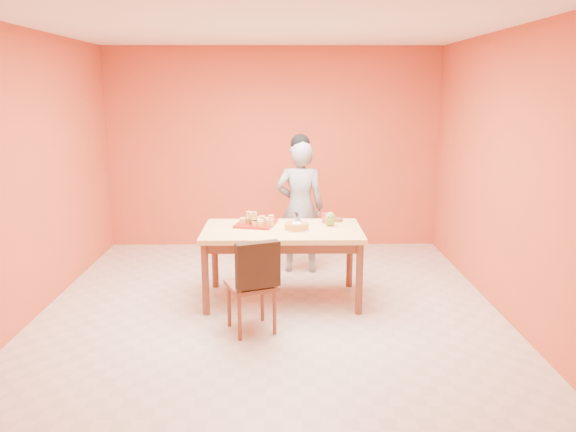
{
  "coord_description": "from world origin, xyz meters",
  "views": [
    {
      "loc": [
        0.12,
        -5.14,
        2.14
      ],
      "look_at": [
        0.18,
        0.3,
        0.91
      ],
      "focal_mm": 35.0,
      "sensor_mm": 36.0,
      "label": 1
    }
  ],
  "objects_px": {
    "dining_table": "(282,238)",
    "pastry_platter": "(256,224)",
    "checker_tin": "(337,220)",
    "dining_chair": "(251,283)",
    "egg_ornament": "(330,219)",
    "sponge_cake": "(297,226)",
    "magenta_glass": "(325,218)",
    "person": "(300,207)",
    "red_dinner_plate": "(265,220)"
  },
  "relations": [
    {
      "from": "pastry_platter",
      "to": "sponge_cake",
      "type": "xyz_separation_m",
      "value": [
        0.42,
        -0.21,
        0.03
      ]
    },
    {
      "from": "dining_chair",
      "to": "checker_tin",
      "type": "bearing_deg",
      "value": 30.14
    },
    {
      "from": "sponge_cake",
      "to": "egg_ornament",
      "type": "bearing_deg",
      "value": 25.59
    },
    {
      "from": "person",
      "to": "pastry_platter",
      "type": "distance_m",
      "value": 0.93
    },
    {
      "from": "magenta_glass",
      "to": "checker_tin",
      "type": "bearing_deg",
      "value": 29.16
    },
    {
      "from": "dining_table",
      "to": "person",
      "type": "xyz_separation_m",
      "value": [
        0.21,
        0.95,
        0.11
      ]
    },
    {
      "from": "person",
      "to": "dining_table",
      "type": "bearing_deg",
      "value": 78.98
    },
    {
      "from": "pastry_platter",
      "to": "person",
      "type": "bearing_deg",
      "value": 58.55
    },
    {
      "from": "checker_tin",
      "to": "dining_chair",
      "type": "bearing_deg",
      "value": -128.44
    },
    {
      "from": "sponge_cake",
      "to": "magenta_glass",
      "type": "relative_size",
      "value": 2.27
    },
    {
      "from": "dining_table",
      "to": "pastry_platter",
      "type": "bearing_deg",
      "value": 150.56
    },
    {
      "from": "dining_table",
      "to": "checker_tin",
      "type": "relative_size",
      "value": 14.61
    },
    {
      "from": "red_dinner_plate",
      "to": "magenta_glass",
      "type": "relative_size",
      "value": 2.59
    },
    {
      "from": "dining_chair",
      "to": "red_dinner_plate",
      "type": "relative_size",
      "value": 3.2
    },
    {
      "from": "pastry_platter",
      "to": "magenta_glass",
      "type": "bearing_deg",
      "value": 7.05
    },
    {
      "from": "egg_ornament",
      "to": "sponge_cake",
      "type": "bearing_deg",
      "value": -138.15
    },
    {
      "from": "magenta_glass",
      "to": "checker_tin",
      "type": "xyz_separation_m",
      "value": [
        0.13,
        0.08,
        -0.04
      ]
    },
    {
      "from": "pastry_platter",
      "to": "checker_tin",
      "type": "bearing_deg",
      "value": 10.82
    },
    {
      "from": "person",
      "to": "sponge_cake",
      "type": "xyz_separation_m",
      "value": [
        -0.07,
        -1.0,
        0.02
      ]
    },
    {
      "from": "person",
      "to": "red_dinner_plate",
      "type": "height_order",
      "value": "person"
    },
    {
      "from": "dining_chair",
      "to": "checker_tin",
      "type": "relative_size",
      "value": 8.0
    },
    {
      "from": "checker_tin",
      "to": "dining_table",
      "type": "bearing_deg",
      "value": -151.5
    },
    {
      "from": "egg_ornament",
      "to": "dining_table",
      "type": "bearing_deg",
      "value": -150.91
    },
    {
      "from": "red_dinner_plate",
      "to": "sponge_cake",
      "type": "distance_m",
      "value": 0.52
    },
    {
      "from": "sponge_cake",
      "to": "checker_tin",
      "type": "relative_size",
      "value": 2.19
    },
    {
      "from": "magenta_glass",
      "to": "sponge_cake",
      "type": "bearing_deg",
      "value": -136.05
    },
    {
      "from": "dining_table",
      "to": "egg_ornament",
      "type": "distance_m",
      "value": 0.53
    },
    {
      "from": "dining_chair",
      "to": "egg_ornament",
      "type": "relative_size",
      "value": 5.97
    },
    {
      "from": "egg_ornament",
      "to": "pastry_platter",
      "type": "bearing_deg",
      "value": -166.91
    },
    {
      "from": "person",
      "to": "checker_tin",
      "type": "height_order",
      "value": "person"
    },
    {
      "from": "dining_table",
      "to": "red_dinner_plate",
      "type": "relative_size",
      "value": 5.85
    },
    {
      "from": "red_dinner_plate",
      "to": "egg_ornament",
      "type": "bearing_deg",
      "value": -19.26
    },
    {
      "from": "dining_table",
      "to": "pastry_platter",
      "type": "relative_size",
      "value": 4.17
    },
    {
      "from": "red_dinner_plate",
      "to": "egg_ornament",
      "type": "relative_size",
      "value": 1.86
    },
    {
      "from": "dining_chair",
      "to": "person",
      "type": "bearing_deg",
      "value": 52.72
    },
    {
      "from": "sponge_cake",
      "to": "magenta_glass",
      "type": "bearing_deg",
      "value": 43.95
    },
    {
      "from": "dining_table",
      "to": "pastry_platter",
      "type": "distance_m",
      "value": 0.33
    },
    {
      "from": "pastry_platter",
      "to": "egg_ornament",
      "type": "bearing_deg",
      "value": -3.16
    },
    {
      "from": "red_dinner_plate",
      "to": "magenta_glass",
      "type": "distance_m",
      "value": 0.65
    },
    {
      "from": "dining_table",
      "to": "dining_chair",
      "type": "distance_m",
      "value": 0.85
    },
    {
      "from": "red_dinner_plate",
      "to": "dining_chair",
      "type": "bearing_deg",
      "value": -95.11
    },
    {
      "from": "dining_table",
      "to": "magenta_glass",
      "type": "relative_size",
      "value": 15.14
    },
    {
      "from": "red_dinner_plate",
      "to": "sponge_cake",
      "type": "height_order",
      "value": "sponge_cake"
    },
    {
      "from": "red_dinner_plate",
      "to": "egg_ornament",
      "type": "xyz_separation_m",
      "value": [
        0.67,
        -0.24,
        0.07
      ]
    },
    {
      "from": "red_dinner_plate",
      "to": "checker_tin",
      "type": "bearing_deg",
      "value": -2.05
    },
    {
      "from": "dining_table",
      "to": "red_dinner_plate",
      "type": "xyz_separation_m",
      "value": [
        -0.18,
        0.35,
        0.1
      ]
    },
    {
      "from": "person",
      "to": "egg_ornament",
      "type": "xyz_separation_m",
      "value": [
        0.29,
        -0.83,
        0.05
      ]
    },
    {
      "from": "pastry_platter",
      "to": "dining_table",
      "type": "bearing_deg",
      "value": -29.44
    },
    {
      "from": "pastry_platter",
      "to": "egg_ornament",
      "type": "relative_size",
      "value": 2.61
    },
    {
      "from": "egg_ornament",
      "to": "magenta_glass",
      "type": "relative_size",
      "value": 1.39
    }
  ]
}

